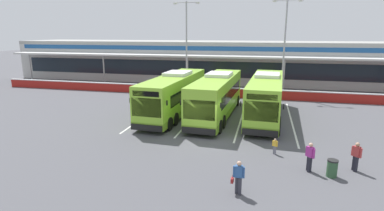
{
  "coord_description": "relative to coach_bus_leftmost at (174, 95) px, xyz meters",
  "views": [
    {
      "loc": [
        3.89,
        -19.91,
        7.28
      ],
      "look_at": [
        -1.65,
        3.0,
        1.6
      ],
      "focal_mm": 28.34,
      "sensor_mm": 36.0,
      "label": 1
    }
  ],
  "objects": [
    {
      "name": "lamp_post_west",
      "position": [
        -1.85,
        11.53,
        4.5
      ],
      "size": [
        3.24,
        0.28,
        11.0
      ],
      "color": "#9E9EA3",
      "rests_on": "ground"
    },
    {
      "name": "pedestrian_child",
      "position": [
        8.7,
        -7.59,
        -1.24
      ],
      "size": [
        0.33,
        0.24,
        1.0
      ],
      "color": "slate",
      "rests_on": "ground"
    },
    {
      "name": "bay_stripe_mid_west",
      "position": [
        6.07,
        0.18,
        -1.78
      ],
      "size": [
        0.14,
        13.0,
        0.01
      ],
      "primitive_type": "cube",
      "color": "silver",
      "rests_on": "ground"
    },
    {
      "name": "coach_bus_left_centre",
      "position": [
        3.84,
        0.17,
        0.0
      ],
      "size": [
        3.37,
        12.26,
        3.78
      ],
      "color": "#8CC633",
      "rests_on": "ground"
    },
    {
      "name": "pedestrian_in_dark_coat",
      "position": [
        12.85,
        -8.98,
        -0.91
      ],
      "size": [
        0.45,
        0.44,
        1.62
      ],
      "color": "black",
      "rests_on": "ground"
    },
    {
      "name": "pedestrian_near_bin",
      "position": [
        10.44,
        -9.62,
        -0.91
      ],
      "size": [
        0.44,
        0.45,
        1.62
      ],
      "color": "black",
      "rests_on": "ground"
    },
    {
      "name": "bay_stripe_west",
      "position": [
        1.87,
        0.18,
        -1.78
      ],
      "size": [
        0.14,
        13.0,
        0.01
      ],
      "primitive_type": "cube",
      "color": "silver",
      "rests_on": "ground"
    },
    {
      "name": "lamp_post_centre",
      "position": [
        9.88,
        11.47,
        4.5
      ],
      "size": [
        3.24,
        0.28,
        11.0
      ],
      "color": "#9E9EA3",
      "rests_on": "ground"
    },
    {
      "name": "terminal_building",
      "position": [
        3.97,
        21.09,
        1.23
      ],
      "size": [
        70.0,
        13.0,
        6.0
      ],
      "color": "#B7B7B2",
      "rests_on": "ground"
    },
    {
      "name": "ground_plane",
      "position": [
        3.97,
        -5.82,
        -1.79
      ],
      "size": [
        200.0,
        200.0,
        0.0
      ],
      "primitive_type": "plane",
      "color": "#4C4C51"
    },
    {
      "name": "litter_bin",
      "position": [
        11.51,
        -10.0,
        -1.32
      ],
      "size": [
        0.54,
        0.54,
        0.93
      ],
      "color": "#2D5133",
      "rests_on": "ground"
    },
    {
      "name": "coach_bus_leftmost",
      "position": [
        0.0,
        0.0,
        0.0
      ],
      "size": [
        3.37,
        12.26,
        3.78
      ],
      "color": "#8CC633",
      "rests_on": "ground"
    },
    {
      "name": "pedestrian_with_handbag",
      "position": [
        6.93,
        -12.87,
        -0.93
      ],
      "size": [
        0.62,
        0.33,
        1.62
      ],
      "color": "#33333D",
      "rests_on": "ground"
    },
    {
      "name": "bay_stripe_far_west",
      "position": [
        -2.33,
        0.18,
        -1.78
      ],
      "size": [
        0.14,
        13.0,
        0.01
      ],
      "primitive_type": "cube",
      "color": "silver",
      "rests_on": "ground"
    },
    {
      "name": "red_barrier_wall",
      "position": [
        3.97,
        8.68,
        -1.23
      ],
      "size": [
        60.0,
        0.4,
        1.1
      ],
      "color": "maroon",
      "rests_on": "ground"
    },
    {
      "name": "bay_stripe_centre",
      "position": [
        10.27,
        0.18,
        -1.78
      ],
      "size": [
        0.14,
        13.0,
        0.01
      ],
      "primitive_type": "cube",
      "color": "silver",
      "rests_on": "ground"
    },
    {
      "name": "coach_bus_centre",
      "position": [
        8.05,
        0.8,
        0.0
      ],
      "size": [
        3.37,
        12.26,
        3.78
      ],
      "color": "#8CC633",
      "rests_on": "ground"
    }
  ]
}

